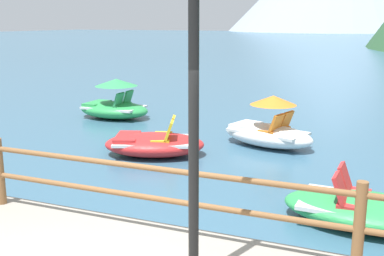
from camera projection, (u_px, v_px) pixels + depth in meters
name	position (u px, v px, depth m)	size (l,w,h in m)	color
ground_plane	(353.00, 56.00, 40.66)	(200.00, 200.00, 0.00)	#38607A
dock_railing	(152.00, 186.00, 5.69)	(23.92, 0.12, 0.95)	brown
lamp_post	(194.00, 25.00, 4.15)	(0.28, 0.28, 4.14)	black
pedal_boat_1	(368.00, 210.00, 6.87)	(2.48, 1.42, 0.80)	green
pedal_boat_3	(114.00, 105.00, 14.49)	(2.27, 1.40, 1.22)	green
pedal_boat_4	(154.00, 144.00, 10.49)	(2.54, 2.02, 0.84)	red
pedal_boat_5	(268.00, 130.00, 11.23)	(2.54, 1.79, 1.23)	white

